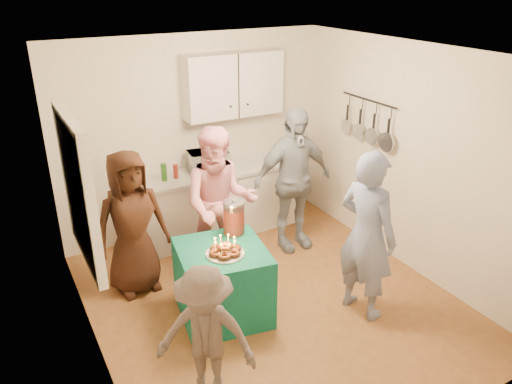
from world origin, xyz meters
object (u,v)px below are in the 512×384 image
man_birthday (367,236)px  woman_back_left (131,223)px  party_table (223,282)px  woman_back_center (220,204)px  counter (220,203)px  punch_jar (234,218)px  child_near_left (206,337)px  microwave (208,161)px  woman_back_right (293,180)px

man_birthday → woman_back_left: man_birthday is taller
party_table → man_birthday: bearing=-26.3°
woman_back_left → woman_back_center: woman_back_center is taller
counter → man_birthday: 2.38m
counter → man_birthday: man_birthday is taller
punch_jar → child_near_left: size_ratio=0.27×
microwave → woman_back_left: bearing=-141.2°
child_near_left → punch_jar: bearing=92.0°
woman_back_left → woman_back_center: (0.97, -0.15, 0.07)m
party_table → woman_back_center: size_ratio=0.48×
punch_jar → party_table: bearing=-136.0°
party_table → woman_back_right: 1.71m
party_table → woman_back_right: (1.38, 0.86, 0.53)m
counter → party_table: (-0.75, -1.64, -0.05)m
counter → woman_back_center: woman_back_center is taller
party_table → woman_back_right: woman_back_right is taller
woman_back_right → child_near_left: size_ratio=1.45×
man_birthday → child_near_left: 1.92m
counter → punch_jar: punch_jar is taller
party_table → woman_back_center: bearing=65.7°
child_near_left → counter: bearing=100.1°
woman_back_left → woman_back_right: 2.02m
punch_jar → woman_back_right: bearing=28.6°
microwave → man_birthday: man_birthday is taller
man_birthday → child_near_left: (-1.88, -0.32, -0.26)m
child_near_left → woman_back_center: bearing=98.7°
woman_back_right → microwave: bearing=137.1°
counter → man_birthday: (0.53, -2.28, 0.45)m
punch_jar → woman_back_left: bearing=144.7°
party_table → woman_back_center: woman_back_center is taller
punch_jar → woman_back_center: 0.49m
woman_back_left → microwave: bearing=25.9°
man_birthday → child_near_left: bearing=86.1°
party_table → counter: bearing=65.6°
woman_back_right → child_near_left: (-1.98, -1.82, -0.28)m
woman_back_left → child_near_left: 1.85m
counter → punch_jar: bearing=-109.2°
microwave → punch_jar: bearing=-96.0°
microwave → woman_back_left: (-1.23, -0.75, -0.24)m
woman_back_right → man_birthday: bearing=-92.1°
man_birthday → woman_back_right: bearing=-17.4°
counter → microwave: microwave is taller
woman_back_center → woman_back_right: size_ratio=0.97×
man_birthday → child_near_left: size_ratio=1.41×
counter → party_table: counter is taller
party_table → woman_back_center: 0.95m
woman_back_left → woman_back_right: woman_back_right is taller
man_birthday → child_near_left: man_birthday is taller
woman_back_center → woman_back_left: bearing=-164.9°
man_birthday → woman_back_center: same height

